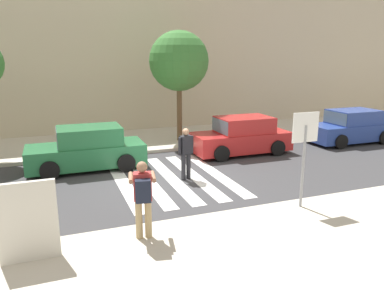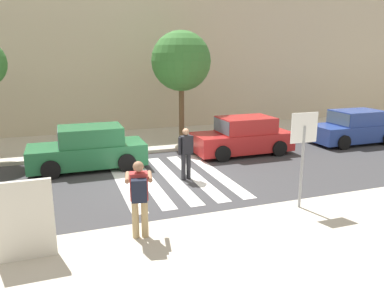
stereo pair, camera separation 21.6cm
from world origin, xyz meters
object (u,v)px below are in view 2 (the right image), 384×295
(pedestrian_crossing, at_px, (186,151))
(parked_car_blue, at_px, (354,128))
(parked_car_green, at_px, (88,149))
(advertising_board, at_px, (24,221))
(street_tree_center, at_px, (181,61))
(parked_car_red, at_px, (243,137))
(photographer_with_backpack, at_px, (139,193))
(stop_sign, at_px, (303,139))

(pedestrian_crossing, bearing_deg, parked_car_blue, 14.60)
(parked_car_green, bearing_deg, advertising_board, -104.99)
(parked_car_blue, bearing_deg, parked_car_green, 180.00)
(parked_car_green, distance_m, street_tree_center, 6.07)
(parked_car_red, height_order, street_tree_center, street_tree_center)
(parked_car_blue, height_order, advertising_board, advertising_board)
(parked_car_blue, relative_size, street_tree_center, 0.82)
(photographer_with_backpack, distance_m, street_tree_center, 10.14)
(photographer_with_backpack, xyz_separation_m, parked_car_green, (-0.57, 6.22, -0.44))
(pedestrian_crossing, bearing_deg, photographer_with_backpack, -121.55)
(advertising_board, bearing_deg, parked_car_green, 75.01)
(stop_sign, bearing_deg, parked_car_red, 76.65)
(pedestrian_crossing, distance_m, street_tree_center, 6.06)
(parked_car_green, xyz_separation_m, parked_car_red, (6.25, -0.00, 0.00))
(parked_car_blue, bearing_deg, parked_car_red, 180.00)
(street_tree_center, bearing_deg, parked_car_red, -57.19)
(stop_sign, xyz_separation_m, parked_car_blue, (7.22, 5.94, -1.23))
(stop_sign, height_order, parked_car_green, stop_sign)
(pedestrian_crossing, height_order, parked_car_green, pedestrian_crossing)
(photographer_with_backpack, relative_size, parked_car_blue, 0.42)
(photographer_with_backpack, xyz_separation_m, parked_car_red, (5.68, 6.22, -0.44))
(photographer_with_backpack, bearing_deg, advertising_board, -177.23)
(photographer_with_backpack, distance_m, parked_car_blue, 13.08)
(stop_sign, relative_size, photographer_with_backpack, 1.45)
(parked_car_green, distance_m, parked_car_blue, 12.07)
(stop_sign, bearing_deg, advertising_board, -176.58)
(stop_sign, height_order, street_tree_center, street_tree_center)
(photographer_with_backpack, distance_m, pedestrian_crossing, 4.51)
(pedestrian_crossing, distance_m, parked_car_blue, 9.45)
(parked_car_red, height_order, parked_car_blue, same)
(parked_car_red, distance_m, advertising_board, 10.16)
(parked_car_green, bearing_deg, parked_car_blue, -0.00)
(photographer_with_backpack, xyz_separation_m, advertising_board, (-2.26, -0.11, -0.23))
(photographer_with_backpack, height_order, pedestrian_crossing, photographer_with_backpack)
(parked_car_green, xyz_separation_m, parked_car_blue, (12.07, -0.00, 0.00))
(stop_sign, height_order, parked_car_blue, stop_sign)
(pedestrian_crossing, relative_size, parked_car_red, 0.42)
(street_tree_center, bearing_deg, advertising_board, -124.10)
(parked_car_green, relative_size, advertising_board, 2.56)
(parked_car_green, distance_m, parked_car_red, 6.25)
(stop_sign, xyz_separation_m, parked_car_red, (1.41, 5.94, -1.23))
(parked_car_blue, bearing_deg, photographer_with_backpack, -151.59)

